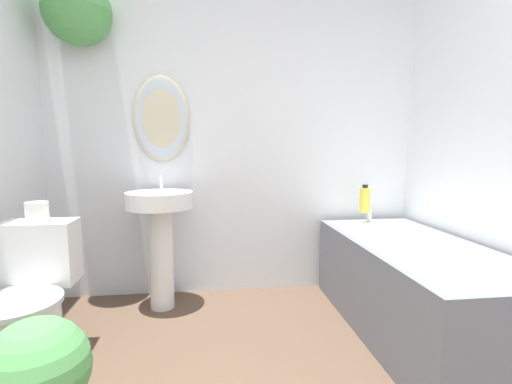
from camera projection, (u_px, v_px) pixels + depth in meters
wall_back at (211, 115)px, 2.72m from camera, size 2.84×0.43×2.40m
toilet at (23, 316)px, 1.75m from camera, size 0.41×0.60×0.72m
pedestal_sink at (160, 227)px, 2.50m from camera, size 0.45×0.45×0.90m
bathtub at (416, 286)px, 2.18m from camera, size 0.70×1.53×0.62m
shampoo_bottle at (365, 200)px, 2.75m from camera, size 0.08×0.08×0.21m
potted_plant at (38, 383)px, 1.30m from camera, size 0.36×0.36×0.51m
toilet_paper_roll at (37, 212)px, 1.90m from camera, size 0.11×0.11×0.10m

